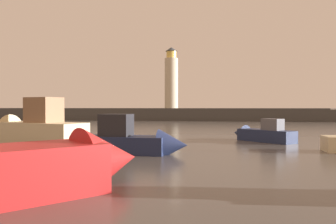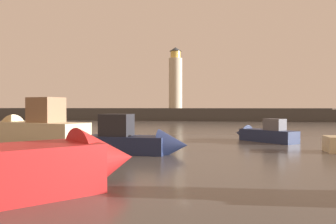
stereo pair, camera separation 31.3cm
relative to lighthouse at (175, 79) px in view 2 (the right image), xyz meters
The scene contains 7 objects.
ground_plane 33.91m from the lighthouse, 80.85° to the right, with size 220.00×220.00×0.00m, color #4C4742.
breakwater 8.58m from the lighthouse, ahead, with size 83.78×5.87×2.39m, color #423F3D.
lighthouse is the anchor object (origin of this frame).
motorboat_0 58.15m from the lighthouse, 86.70° to the right, with size 7.62×8.09×3.45m.
motorboat_1 48.35m from the lighthouse, 84.32° to the right, with size 5.97×2.09×2.57m.
motorboat_3 41.65m from the lighthouse, 72.40° to the right, with size 4.89×4.97×1.95m.
motorboat_4 43.77m from the lighthouse, 96.20° to the right, with size 9.37×5.32×3.72m.
Camera 2 is at (4.38, -1.49, 2.66)m, focal length 36.97 mm.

